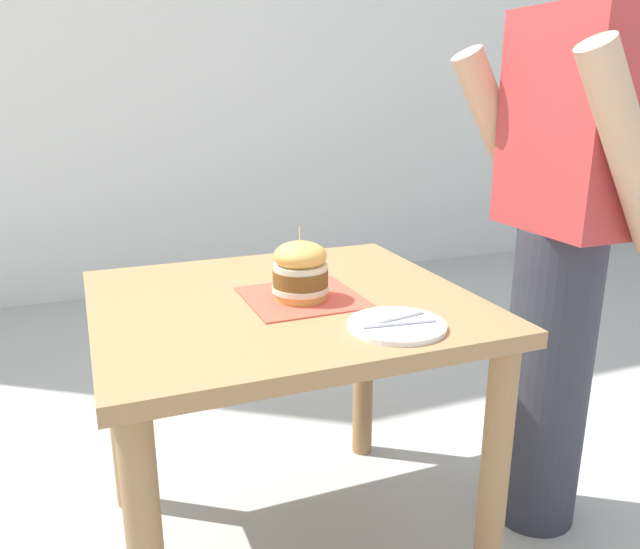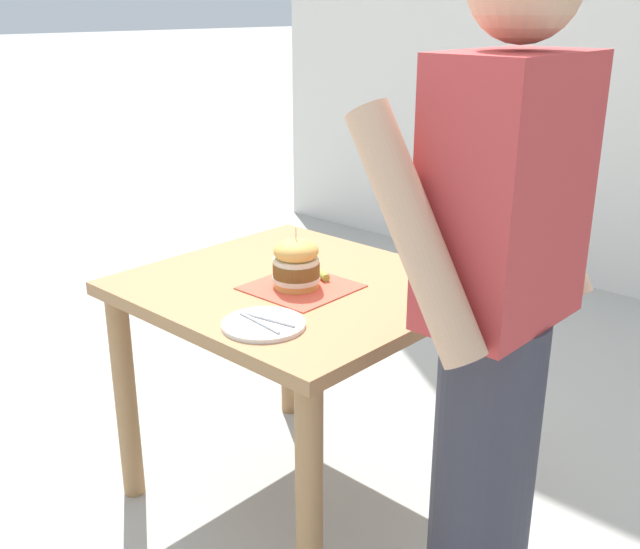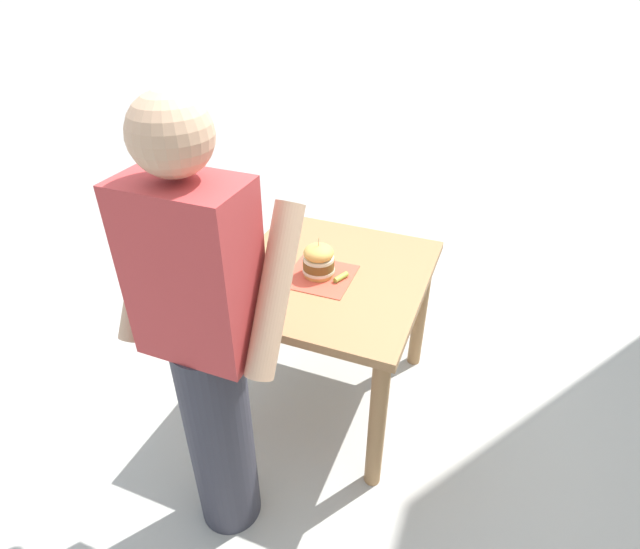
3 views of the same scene
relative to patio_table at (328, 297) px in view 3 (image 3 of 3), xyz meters
The scene contains 7 objects.
ground_plane 0.62m from the patio_table, ahead, with size 80.00×80.00×0.00m, color #ADAAA3.
patio_table is the anchor object (origin of this frame).
serving_paper 0.14m from the patio_table, 63.61° to the left, with size 0.28×0.28×0.00m, color #D64C38.
sandwich 0.22m from the patio_table, 47.28° to the left, with size 0.14×0.14×0.18m.
pickle_spear 0.17m from the patio_table, 152.50° to the left, with size 0.02×0.02×0.08m, color #8EA83D.
side_plate_with_forks 0.36m from the patio_table, 30.28° to the left, with size 0.22×0.22×0.02m.
diner_across_table 0.80m from the patio_table, 79.64° to the left, with size 0.55×0.35×1.69m.
Camera 3 is at (-0.66, 1.74, 1.96)m, focal length 28.00 mm.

